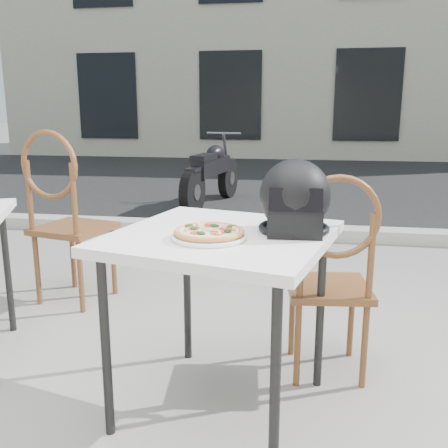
% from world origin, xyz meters
% --- Properties ---
extents(ground, '(80.00, 80.00, 0.00)m').
position_xyz_m(ground, '(0.00, 0.00, 0.00)').
color(ground, gray).
rests_on(ground, ground).
extents(street_asphalt, '(30.00, 8.00, 0.00)m').
position_xyz_m(street_asphalt, '(0.00, 7.00, 0.00)').
color(street_asphalt, black).
rests_on(street_asphalt, ground).
extents(curb, '(30.00, 0.25, 0.12)m').
position_xyz_m(curb, '(0.00, 3.00, 0.06)').
color(curb, '#A6A29C').
rests_on(curb, ground).
extents(building_across, '(16.00, 6.06, 7.00)m').
position_xyz_m(building_across, '(-0.00, 13.99, 3.50)').
color(building_across, beige).
rests_on(building_across, ground).
extents(cafe_table_main, '(1.01, 1.01, 0.80)m').
position_xyz_m(cafe_table_main, '(-0.03, -0.05, 0.73)').
color(cafe_table_main, white).
rests_on(cafe_table_main, ground).
extents(plate, '(0.37, 0.37, 0.02)m').
position_xyz_m(plate, '(-0.06, -0.16, 0.81)').
color(plate, white).
rests_on(plate, cafe_table_main).
extents(pizza, '(0.32, 0.32, 0.03)m').
position_xyz_m(pizza, '(-0.06, -0.16, 0.83)').
color(pizza, '#DF9451').
rests_on(pizza, plate).
extents(helmet, '(0.31, 0.32, 0.30)m').
position_xyz_m(helmet, '(0.26, 0.01, 0.93)').
color(helmet, black).
rests_on(helmet, cafe_table_main).
extents(cafe_chair_main, '(0.43, 0.43, 1.02)m').
position_xyz_m(cafe_chair_main, '(0.44, 0.28, 0.56)').
color(cafe_chair_main, brown).
rests_on(cafe_chair_main, ground).
extents(cafe_chair_side, '(0.54, 0.54, 1.17)m').
position_xyz_m(cafe_chair_side, '(-1.25, 0.98, 0.65)').
color(cafe_chair_side, brown).
rests_on(cafe_chair_side, ground).
extents(motorcycle, '(0.55, 1.93, 0.96)m').
position_xyz_m(motorcycle, '(-0.95, 4.56, 0.42)').
color(motorcycle, black).
rests_on(motorcycle, street_asphalt).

